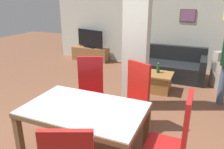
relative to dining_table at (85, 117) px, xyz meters
The scene contains 11 objects.
back_wall 4.70m from the dining_table, 89.97° to the left, with size 7.20×0.09×2.70m.
divider_pillar 1.85m from the dining_table, 84.27° to the left, with size 0.46×0.28×2.70m.
dining_table is the anchor object (origin of this frame).
dining_chair_head_right 1.16m from the dining_table, ahead, with size 0.46×0.46×1.14m.
dining_chair_far_left 0.97m from the dining_table, 113.81° to the left, with size 0.61×0.61×1.14m.
dining_chair_far_right 0.97m from the dining_table, 66.18° to the left, with size 0.61×0.61×1.14m.
sofa 3.76m from the dining_table, 82.28° to the left, with size 1.92×0.92×0.83m.
coffee_table 2.67m from the dining_table, 81.05° to the left, with size 0.72×0.59×0.43m.
bottle 2.71m from the dining_table, 81.01° to the left, with size 0.08×0.08×0.24m.
tv_stand 4.93m from the dining_table, 117.55° to the left, with size 1.29×0.40×0.46m.
tv_screen 4.92m from the dining_table, 117.55° to the left, with size 1.07×0.36×0.61m.
Camera 1 is at (1.32, -2.18, 2.10)m, focal length 35.00 mm.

